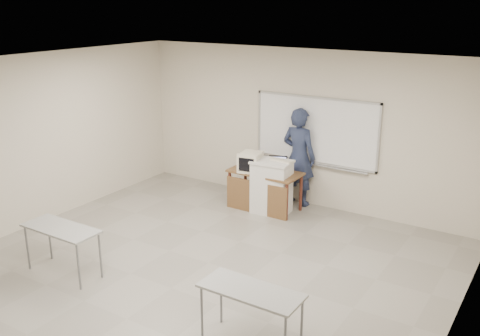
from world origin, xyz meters
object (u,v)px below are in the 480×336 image
Objects in this scene: podium at (272,187)px; presenter at (299,157)px; crt_monitor at (251,162)px; keyboard at (281,161)px; laptop at (278,168)px; whiteboard at (316,131)px; mouse at (269,175)px; instructor_desk at (262,184)px.

presenter is (0.21, 0.67, 0.45)m from podium.
podium is 2.29× the size of crt_monitor.
laptop is at bearing 135.53° from keyboard.
mouse is (-0.50, -0.87, -0.71)m from whiteboard.
whiteboard is at bearing 67.11° from keyboard.
crt_monitor is at bearing -140.16° from whiteboard.
crt_monitor is 5.07× the size of mouse.
podium reaches higher than instructor_desk.
podium is at bearing 76.85° from presenter.
podium is 0.28m from mouse.
laptop is at bearing 54.97° from instructor_desk.
laptop is 0.32m from keyboard.
instructor_desk is 0.20m from podium.
crt_monitor is 0.54m from laptop.
podium is 0.54m from keyboard.
presenter is (0.22, 0.41, 0.15)m from laptop.
mouse is 0.05× the size of presenter.
instructor_desk is 3.85× the size of laptop.
crt_monitor is at bearing 50.87° from presenter.
mouse is (-0.00, -0.10, 0.26)m from podium.
podium is 2.43× the size of keyboard.
podium is at bearing -110.15° from laptop.
podium is 11.61× the size of mouse.
crt_monitor is at bearing -176.11° from instructor_desk.
whiteboard reaches higher than keyboard.
whiteboard is 28.49× the size of mouse.
presenter is (0.66, 0.69, 0.03)m from crt_monitor.
whiteboard is 0.90m from keyboard.
podium is 0.53× the size of presenter.
instructor_desk is 3.29× the size of keyboard.
podium is at bearing 104.98° from mouse.
keyboard reaches higher than podium.
crt_monitor is at bearing -166.03° from keyboard.
crt_monitor reaches higher than laptop.
instructor_desk is at bearing -5.66° from crt_monitor.
laptop is 0.19× the size of presenter.
podium is at bearing -147.85° from keyboard.
podium is at bearing -5.70° from crt_monitor.
whiteboard is 6.99× the size of laptop.
crt_monitor is 0.48m from mouse.
keyboard reaches higher than mouse.
instructor_desk is 0.32m from mouse.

